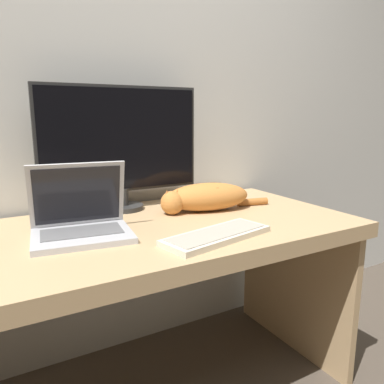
{
  "coord_description": "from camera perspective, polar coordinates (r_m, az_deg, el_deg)",
  "views": [
    {
      "loc": [
        -0.53,
        -0.85,
        1.14
      ],
      "look_at": [
        0.16,
        0.35,
        0.85
      ],
      "focal_mm": 35.0,
      "sensor_mm": 36.0,
      "label": 1
    }
  ],
  "objects": [
    {
      "name": "wall_back",
      "position": [
        1.77,
        -12.8,
        16.67
      ],
      "size": [
        6.4,
        0.06,
        2.6
      ],
      "color": "silver",
      "rests_on": "ground_plane"
    },
    {
      "name": "desk",
      "position": [
        1.45,
        -6.21,
        -10.73
      ],
      "size": [
        1.57,
        0.78,
        0.73
      ],
      "color": "tan",
      "rests_on": "ground_plane"
    },
    {
      "name": "monitor",
      "position": [
        1.62,
        -10.5,
        7.18
      ],
      "size": [
        0.69,
        0.16,
        0.53
      ],
      "color": "#282828",
      "rests_on": "desk"
    },
    {
      "name": "laptop",
      "position": [
        1.32,
        -16.56,
        -4.47
      ],
      "size": [
        0.35,
        0.28,
        0.25
      ],
      "rotation": [
        0.0,
        0.0,
        -0.13
      ],
      "color": "#B7B7BC",
      "rests_on": "desk"
    },
    {
      "name": "external_keyboard",
      "position": [
        1.26,
        3.79,
        -6.62
      ],
      "size": [
        0.41,
        0.22,
        0.02
      ],
      "rotation": [
        0.0,
        0.0,
        0.21
      ],
      "color": "beige",
      "rests_on": "desk"
    },
    {
      "name": "cat",
      "position": [
        1.6,
        1.99,
        -0.72
      ],
      "size": [
        0.51,
        0.23,
        0.12
      ],
      "rotation": [
        0.0,
        0.0,
        -0.22
      ],
      "color": "#C67A38",
      "rests_on": "desk"
    }
  ]
}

